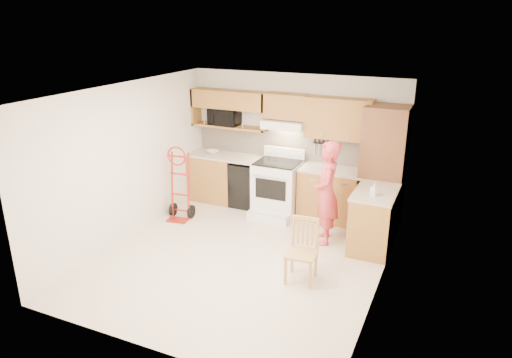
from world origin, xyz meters
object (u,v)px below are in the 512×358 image
Objects in this scene: person at (326,193)px; hand_truck at (178,187)px; dining_chair at (301,252)px; microwave at (225,117)px; range at (276,184)px.

hand_truck is at bearing -102.59° from person.
microwave is at bearing 131.02° from dining_chair.
range is 0.97× the size of hand_truck.
dining_chair is at bearing -43.36° from microwave.
microwave reaches higher than hand_truck.
person is at bearing -2.85° from hand_truck.
hand_truck is (-0.29, -1.24, -1.04)m from microwave.
hand_truck is at bearing -148.66° from range.
person is 1.34m from dining_chair.
person is at bearing 87.32° from dining_chair.
microwave is at bearing -131.11° from person.
range is (1.20, -0.33, -1.06)m from microwave.
microwave is at bearing 69.62° from hand_truck.
hand_truck is (-2.61, -0.20, -0.23)m from person.
microwave reaches higher than dining_chair.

